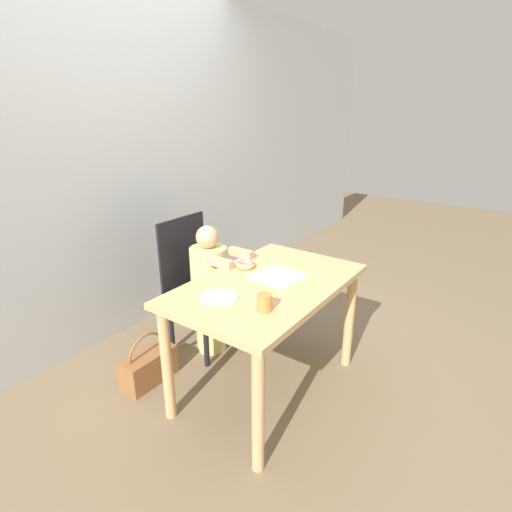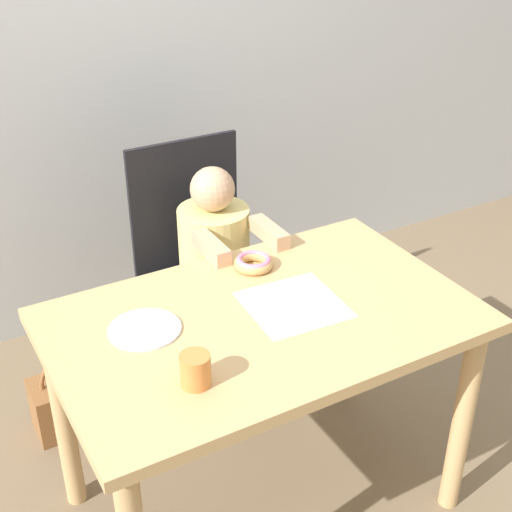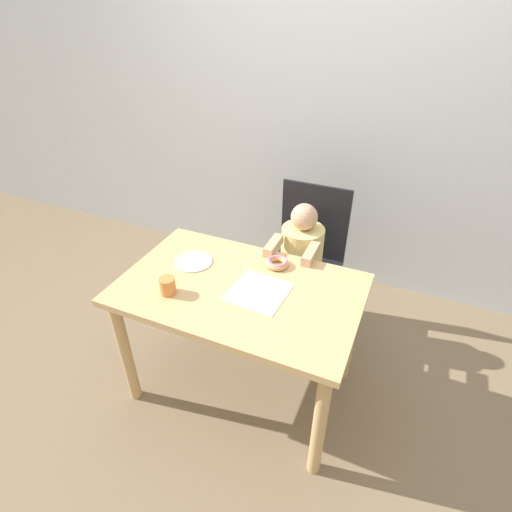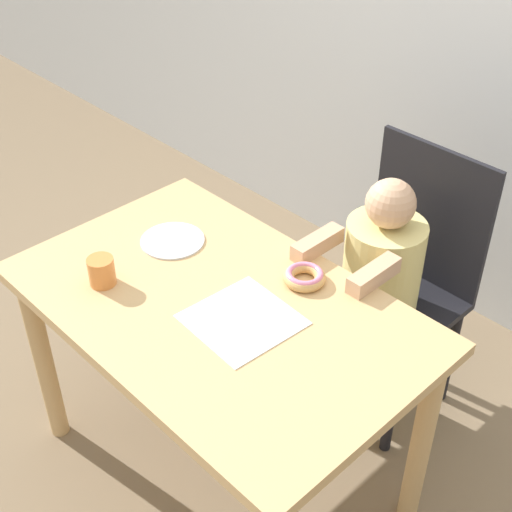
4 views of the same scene
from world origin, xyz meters
The scene contains 10 objects.
ground_plane centered at (0.00, 0.00, 0.00)m, with size 12.00×12.00×0.00m, color #7A664C.
wall_back centered at (0.00, 1.31, 1.25)m, with size 8.00×0.05×2.50m.
dining_table centered at (0.00, 0.00, 0.61)m, with size 1.14×0.72×0.71m.
chair centered at (0.13, 0.68, 0.48)m, with size 0.42×0.39×0.93m.
child_figure centered at (0.13, 0.56, 0.45)m, with size 0.26×0.41×0.91m.
donut centered at (0.10, 0.23, 0.73)m, with size 0.12×0.12×0.04m.
napkin centered at (0.10, 0.00, 0.71)m, with size 0.27×0.27×0.00m.
handbag centered at (-0.38, 0.64, 0.11)m, with size 0.35×0.17×0.34m.
cup centered at (-0.28, -0.17, 0.75)m, with size 0.07×0.07×0.08m.
plate centered at (-0.30, 0.09, 0.72)m, with size 0.19×0.19×0.01m.
Camera 1 is at (-1.69, -1.13, 1.63)m, focal length 28.00 mm.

